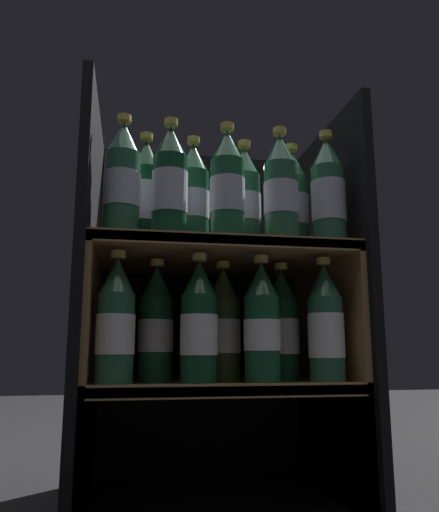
% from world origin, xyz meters
% --- Properties ---
extents(fridge_back_wall, '(0.59, 0.02, 0.86)m').
position_xyz_m(fridge_back_wall, '(0.00, 0.42, 0.43)').
color(fridge_back_wall, black).
rests_on(fridge_back_wall, ground_plane).
extents(fridge_side_left, '(0.02, 0.45, 0.86)m').
position_xyz_m(fridge_side_left, '(-0.28, 0.20, 0.43)').
color(fridge_side_left, black).
rests_on(fridge_side_left, ground_plane).
extents(fridge_side_right, '(0.02, 0.45, 0.86)m').
position_xyz_m(fridge_side_right, '(0.28, 0.20, 0.43)').
color(fridge_side_right, black).
rests_on(fridge_side_right, ground_plane).
extents(shelf_lower, '(0.55, 0.41, 0.26)m').
position_xyz_m(shelf_lower, '(0.00, 0.19, 0.20)').
color(shelf_lower, '#9E7547').
rests_on(shelf_lower, ground_plane).
extents(shelf_upper, '(0.55, 0.41, 0.54)m').
position_xyz_m(shelf_upper, '(0.00, 0.20, 0.38)').
color(shelf_upper, '#9E7547').
rests_on(shelf_upper, ground_plane).
extents(bottle_upper_front_0, '(0.07, 0.07, 0.25)m').
position_xyz_m(bottle_upper_front_0, '(-0.21, 0.05, 0.65)').
color(bottle_upper_front_0, '#285B42').
rests_on(bottle_upper_front_0, shelf_upper).
extents(bottle_upper_front_1, '(0.07, 0.07, 0.25)m').
position_xyz_m(bottle_upper_front_1, '(-0.12, 0.05, 0.65)').
color(bottle_upper_front_1, '#144228').
rests_on(bottle_upper_front_1, shelf_upper).
extents(bottle_upper_front_2, '(0.07, 0.07, 0.25)m').
position_xyz_m(bottle_upper_front_2, '(-0.00, 0.05, 0.65)').
color(bottle_upper_front_2, '#1E5638').
rests_on(bottle_upper_front_2, shelf_upper).
extents(bottle_upper_front_3, '(0.07, 0.07, 0.25)m').
position_xyz_m(bottle_upper_front_3, '(0.11, 0.05, 0.65)').
color(bottle_upper_front_3, '#285B42').
rests_on(bottle_upper_front_3, shelf_upper).
extents(bottle_upper_front_4, '(0.07, 0.07, 0.25)m').
position_xyz_m(bottle_upper_front_4, '(0.22, 0.05, 0.65)').
color(bottle_upper_front_4, '#285B42').
rests_on(bottle_upper_front_4, shelf_upper).
extents(bottle_upper_back_0, '(0.07, 0.07, 0.25)m').
position_xyz_m(bottle_upper_back_0, '(-0.17, 0.13, 0.65)').
color(bottle_upper_back_0, '#144228').
rests_on(bottle_upper_back_0, shelf_upper).
extents(bottle_upper_back_1, '(0.07, 0.07, 0.25)m').
position_xyz_m(bottle_upper_back_1, '(-0.06, 0.13, 0.65)').
color(bottle_upper_back_1, '#1E5638').
rests_on(bottle_upper_back_1, shelf_upper).
extents(bottle_upper_back_2, '(0.07, 0.07, 0.25)m').
position_xyz_m(bottle_upper_back_2, '(0.06, 0.13, 0.65)').
color(bottle_upper_back_2, '#285B42').
rests_on(bottle_upper_back_2, shelf_upper).
extents(bottle_upper_back_3, '(0.07, 0.07, 0.25)m').
position_xyz_m(bottle_upper_back_3, '(0.17, 0.13, 0.65)').
color(bottle_upper_back_3, '#285B42').
rests_on(bottle_upper_back_3, shelf_upper).
extents(bottle_lower_front_0, '(0.07, 0.07, 0.25)m').
position_xyz_m(bottle_lower_front_0, '(-0.21, 0.05, 0.37)').
color(bottle_lower_front_0, '#285B42').
rests_on(bottle_lower_front_0, shelf_lower).
extents(bottle_lower_front_1, '(0.07, 0.07, 0.25)m').
position_xyz_m(bottle_lower_front_1, '(-0.06, 0.05, 0.37)').
color(bottle_lower_front_1, '#144228').
rests_on(bottle_lower_front_1, shelf_lower).
extents(bottle_lower_front_2, '(0.07, 0.07, 0.25)m').
position_xyz_m(bottle_lower_front_2, '(0.07, 0.05, 0.37)').
color(bottle_lower_front_2, '#194C2D').
rests_on(bottle_lower_front_2, shelf_lower).
extents(bottle_lower_front_3, '(0.07, 0.07, 0.25)m').
position_xyz_m(bottle_lower_front_3, '(0.20, 0.05, 0.37)').
color(bottle_lower_front_3, '#285B42').
rests_on(bottle_lower_front_3, shelf_lower).
extents(bottle_lower_back_0, '(0.07, 0.07, 0.25)m').
position_xyz_m(bottle_lower_back_0, '(-0.14, 0.13, 0.37)').
color(bottle_lower_back_0, '#194C2D').
rests_on(bottle_lower_back_0, shelf_lower).
extents(bottle_lower_back_1, '(0.07, 0.07, 0.25)m').
position_xyz_m(bottle_lower_back_1, '(0.01, 0.13, 0.37)').
color(bottle_lower_back_1, '#384C28').
rests_on(bottle_lower_back_1, shelf_lower).
extents(bottle_lower_back_2, '(0.07, 0.07, 0.25)m').
position_xyz_m(bottle_lower_back_2, '(0.14, 0.13, 0.37)').
color(bottle_lower_back_2, '#144228').
rests_on(bottle_lower_back_2, shelf_lower).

